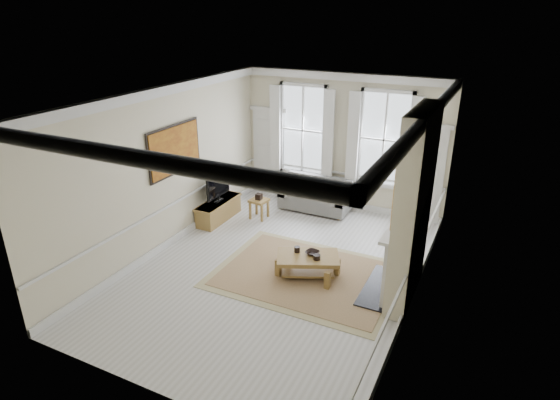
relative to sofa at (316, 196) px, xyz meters
The scene contains 23 objects.
floor 3.16m from the sofa, 81.65° to the right, with size 7.20×7.20×0.00m, color #B7B5AD.
ceiling 4.38m from the sofa, 81.65° to the right, with size 7.20×7.20×0.00m, color white.
back_wall 1.51m from the sofa, 47.07° to the left, with size 5.20×5.20×0.00m, color beige.
left_wall 4.01m from the sofa, 124.58° to the right, with size 7.20×7.20×0.00m, color beige.
right_wall 4.56m from the sofa, 45.49° to the right, with size 7.20×7.20×0.00m, color beige.
window_left 1.72m from the sofa, 143.39° to the left, with size 1.26×0.20×2.20m, color #B2BCC6, non-canonical shape.
window_right 2.20m from the sofa, 16.31° to the left, with size 1.26×0.20×2.20m, color #B2BCC6, non-canonical shape.
door_left 1.84m from the sofa, 164.20° to the left, with size 0.90×0.08×2.30m, color silver.
door_right 2.67m from the sofa, 10.20° to the left, with size 0.90×0.08×2.30m, color silver.
painting 3.90m from the sofa, 126.83° to the right, with size 0.05×1.66×1.06m, color #B67B1F.
chimney_breast 4.31m from the sofa, 45.27° to the right, with size 0.35×1.70×3.38m, color beige.
hearth 3.82m from the sofa, 49.82° to the right, with size 0.55×1.50×0.05m, color black.
fireplace 3.96m from the sofa, 47.60° to the right, with size 0.21×1.45×1.33m.
mirror 4.30m from the sofa, 47.49° to the right, with size 0.06×1.26×1.06m, color gold.
sofa is the anchor object (origin of this frame).
side_table 1.54m from the sofa, 132.76° to the right, with size 0.44×0.44×0.49m.
rug 3.28m from the sofa, 70.77° to the right, with size 3.50×2.60×0.02m, color olive.
coffee_table 3.26m from the sofa, 70.77° to the right, with size 1.34×1.10×0.44m.
ceramic_pot_a 3.14m from the sofa, 74.78° to the right, with size 0.11×0.11×0.11m, color black.
ceramic_pot_b 3.38m from the sofa, 67.85° to the right, with size 0.13×0.13×0.10m, color black.
bowl 3.19m from the sofa, 69.33° to the right, with size 0.25×0.25×0.06m, color black.
tv_stand 2.50m from the sofa, 138.88° to the right, with size 0.44×1.37×0.49m, color brown.
tv 2.54m from the sofa, 138.54° to the right, with size 0.08×0.90×0.68m.
Camera 1 is at (3.57, -7.20, 4.82)m, focal length 30.00 mm.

